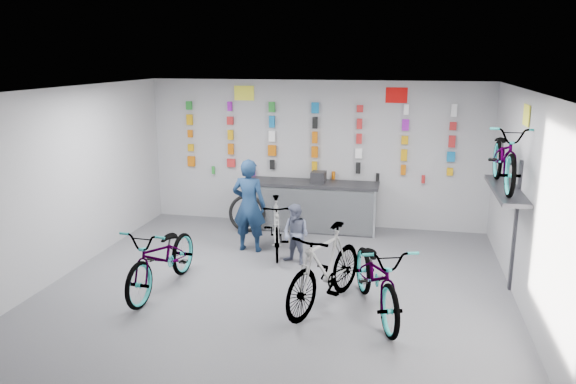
% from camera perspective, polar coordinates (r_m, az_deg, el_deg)
% --- Properties ---
extents(floor, '(8.00, 8.00, 0.00)m').
position_cam_1_polar(floor, '(8.30, -1.87, -11.05)').
color(floor, '#4C4C51').
rests_on(floor, ground).
extents(ceiling, '(8.00, 8.00, 0.00)m').
position_cam_1_polar(ceiling, '(7.56, -2.05, 10.09)').
color(ceiling, white).
rests_on(ceiling, wall_back).
extents(wall_back, '(7.00, 0.00, 7.00)m').
position_cam_1_polar(wall_back, '(11.63, 2.78, 3.90)').
color(wall_back, '#ABABAD').
rests_on(wall_back, floor).
extents(wall_front, '(7.00, 0.00, 7.00)m').
position_cam_1_polar(wall_front, '(4.27, -15.37, -14.38)').
color(wall_front, '#ABABAD').
rests_on(wall_front, floor).
extents(wall_left, '(0.00, 8.00, 8.00)m').
position_cam_1_polar(wall_left, '(9.26, -23.48, 0.23)').
color(wall_left, '#ABABAD').
rests_on(wall_left, floor).
extents(wall_right, '(0.00, 8.00, 8.00)m').
position_cam_1_polar(wall_right, '(7.76, 24.03, -2.26)').
color(wall_right, '#ABABAD').
rests_on(wall_right, floor).
extents(counter, '(2.70, 0.66, 1.00)m').
position_cam_1_polar(counter, '(11.41, 2.35, -1.50)').
color(counter, black).
rests_on(counter, floor).
extents(merch_wall, '(5.55, 0.08, 1.57)m').
position_cam_1_polar(merch_wall, '(11.52, 2.64, 5.25)').
color(merch_wall, '#C45C08').
rests_on(merch_wall, wall_back).
extents(wall_bracket, '(0.39, 1.90, 2.00)m').
position_cam_1_polar(wall_bracket, '(8.88, 21.39, -0.35)').
color(wall_bracket, '#333338').
rests_on(wall_bracket, wall_right).
extents(sign_left, '(0.42, 0.02, 0.30)m').
position_cam_1_polar(sign_left, '(11.80, -4.48, 9.99)').
color(sign_left, '#FFFC3A').
rests_on(sign_left, wall_back).
extents(sign_right, '(0.42, 0.02, 0.30)m').
position_cam_1_polar(sign_right, '(11.32, 10.97, 9.63)').
color(sign_right, red).
rests_on(sign_right, wall_back).
extents(sign_side, '(0.02, 0.40, 0.30)m').
position_cam_1_polar(sign_side, '(8.72, 23.06, 7.19)').
color(sign_side, '#FFFC3A').
rests_on(sign_side, wall_right).
extents(bike_left, '(0.85, 2.07, 1.06)m').
position_cam_1_polar(bike_left, '(8.69, -12.61, -6.45)').
color(bike_left, gray).
rests_on(bike_left, floor).
extents(bike_center, '(1.25, 2.00, 1.17)m').
position_cam_1_polar(bike_center, '(7.94, 3.77, -7.69)').
color(bike_center, gray).
rests_on(bike_center, floor).
extents(bike_right, '(1.35, 2.21, 1.09)m').
position_cam_1_polar(bike_right, '(7.83, 9.04, -8.44)').
color(bike_right, gray).
rests_on(bike_right, floor).
extents(bike_service, '(0.87, 1.73, 1.00)m').
position_cam_1_polar(bike_service, '(10.05, -1.20, -3.52)').
color(bike_service, gray).
rests_on(bike_service, floor).
extents(bike_wall, '(0.63, 1.80, 0.95)m').
position_cam_1_polar(bike_wall, '(8.75, 21.22, 3.42)').
color(bike_wall, gray).
rests_on(bike_wall, wall_bracket).
extents(clerk, '(0.64, 0.44, 1.70)m').
position_cam_1_polar(clerk, '(10.12, -3.98, -1.37)').
color(clerk, '#122746').
rests_on(clerk, floor).
extents(customer, '(0.63, 0.58, 1.04)m').
position_cam_1_polar(customer, '(9.54, 0.80, -4.33)').
color(customer, '#51576F').
rests_on(customer, floor).
extents(spare_wheel, '(0.76, 0.21, 0.77)m').
position_cam_1_polar(spare_wheel, '(11.36, -4.19, -2.18)').
color(spare_wheel, black).
rests_on(spare_wheel, floor).
extents(register, '(0.29, 0.31, 0.22)m').
position_cam_1_polar(register, '(11.25, 3.11, 1.54)').
color(register, black).
rests_on(register, counter).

